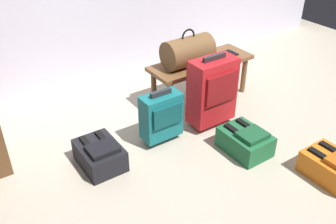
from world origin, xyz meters
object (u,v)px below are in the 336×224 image
(backpack_orange, at_px, (332,167))
(bench, at_px, (201,67))
(cell_phone, at_px, (231,53))
(backpack_dark, at_px, (100,155))
(duffel_bag_brown, at_px, (188,51))
(backpack_green, at_px, (245,141))
(suitcase_small_teal, at_px, (161,116))
(suitcase_upright_red, at_px, (212,90))

(backpack_orange, bearing_deg, bench, 92.61)
(cell_phone, xyz_separation_m, backpack_dark, (-1.58, -0.35, -0.31))
(duffel_bag_brown, height_order, backpack_green, duffel_bag_brown)
(bench, relative_size, suitcase_small_teal, 2.17)
(cell_phone, xyz_separation_m, backpack_orange, (-0.29, -1.39, -0.31))
(suitcase_upright_red, xyz_separation_m, suitcase_small_teal, (-0.48, 0.03, -0.09))
(bench, height_order, backpack_orange, bench)
(duffel_bag_brown, relative_size, backpack_orange, 1.16)
(bench, relative_size, backpack_dark, 2.63)
(duffel_bag_brown, xyz_separation_m, backpack_green, (-0.07, -0.85, -0.43))
(bench, distance_m, suitcase_small_teal, 0.78)
(duffel_bag_brown, relative_size, cell_phone, 3.06)
(cell_phone, relative_size, suitcase_upright_red, 0.22)
(suitcase_upright_red, bearing_deg, bench, 63.43)
(suitcase_upright_red, height_order, backpack_green, suitcase_upright_red)
(duffel_bag_brown, xyz_separation_m, backpack_dark, (-1.07, -0.37, -0.43))
(suitcase_small_teal, xyz_separation_m, backpack_orange, (0.75, -1.05, -0.15))
(suitcase_small_teal, bearing_deg, cell_phone, 18.55)
(duffel_bag_brown, xyz_separation_m, suitcase_small_teal, (-0.53, -0.37, -0.29))
(backpack_green, bearing_deg, suitcase_small_teal, 133.80)
(cell_phone, relative_size, suitcase_small_teal, 0.31)
(cell_phone, distance_m, suitcase_small_teal, 1.10)
(cell_phone, bearing_deg, suitcase_small_teal, -161.45)
(suitcase_upright_red, relative_size, backpack_green, 1.70)
(duffel_bag_brown, bearing_deg, backpack_dark, -161.00)
(suitcase_small_teal, height_order, backpack_orange, suitcase_small_teal)
(cell_phone, distance_m, suitcase_upright_red, 0.68)
(duffel_bag_brown, height_order, backpack_orange, duffel_bag_brown)
(cell_phone, bearing_deg, backpack_green, -124.85)
(bench, distance_m, backpack_green, 0.91)
(bench, distance_m, suitcase_upright_red, 0.45)
(bench, bearing_deg, backpack_dark, -163.33)
(suitcase_small_teal, height_order, backpack_green, suitcase_small_teal)
(backpack_green, bearing_deg, suitcase_upright_red, 86.94)
(suitcase_upright_red, xyz_separation_m, backpack_dark, (-1.03, 0.04, -0.24))
(suitcase_small_teal, xyz_separation_m, backpack_dark, (-0.54, 0.00, -0.15))
(bench, bearing_deg, suitcase_small_teal, -151.72)
(backpack_orange, height_order, backpack_dark, same)
(cell_phone, bearing_deg, bench, 176.54)
(suitcase_upright_red, relative_size, backpack_dark, 1.70)
(bench, bearing_deg, suitcase_upright_red, -116.57)
(bench, distance_m, backpack_dark, 1.31)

